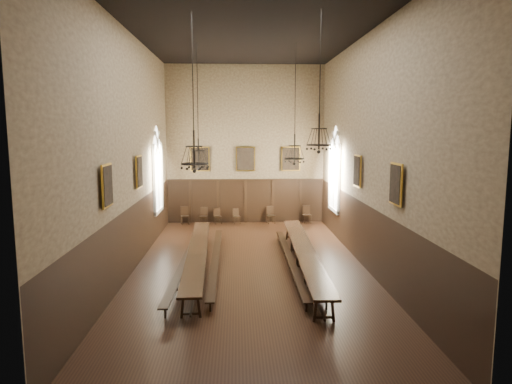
{
  "coord_description": "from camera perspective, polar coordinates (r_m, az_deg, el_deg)",
  "views": [
    {
      "loc": [
        -0.5,
        -17.19,
        5.35
      ],
      "look_at": [
        0.29,
        1.5,
        2.8
      ],
      "focal_mm": 32.0,
      "sensor_mm": 36.0,
      "label": 1
    }
  ],
  "objects": [
    {
      "name": "portrait_right_1",
      "position": [
        14.63,
        17.09,
        0.95
      ],
      "size": [
        0.12,
        1.0,
        1.3
      ],
      "color": "gold",
      "rests_on": "wall_right"
    },
    {
      "name": "wall_back",
      "position": [
        26.22,
        -1.33,
        5.92
      ],
      "size": [
        9.0,
        0.02,
        9.0
      ],
      "primitive_type": "cube",
      "color": "#93815A",
      "rests_on": "ground"
    },
    {
      "name": "portrait_right_0",
      "position": [
        18.9,
        12.56,
        2.58
      ],
      "size": [
        0.12,
        1.0,
        1.3
      ],
      "color": "gold",
      "rests_on": "wall_right"
    },
    {
      "name": "chair_0",
      "position": [
        26.34,
        -8.85,
        -3.36
      ],
      "size": [
        0.53,
        0.53,
        1.01
      ],
      "rotation": [
        0.0,
        0.0,
        0.21
      ],
      "color": "black",
      "rests_on": "floor"
    },
    {
      "name": "chair_1",
      "position": [
        26.26,
        -6.6,
        -3.39
      ],
      "size": [
        0.49,
        0.49,
        0.95
      ],
      "rotation": [
        0.0,
        0.0,
        -0.17
      ],
      "color": "black",
      "rests_on": "floor"
    },
    {
      "name": "portrait_left_0",
      "position": [
        18.67,
        -14.42,
        2.46
      ],
      "size": [
        0.12,
        1.0,
        1.3
      ],
      "color": "gold",
      "rests_on": "wall_left"
    },
    {
      "name": "portrait_back_0",
      "position": [
        26.2,
        -7.03,
        4.11
      ],
      "size": [
        1.1,
        0.12,
        1.4
      ],
      "color": "gold",
      "rests_on": "wall_back"
    },
    {
      "name": "chandelier_back_right",
      "position": [
        19.91,
        4.84,
        5.11
      ],
      "size": [
        0.86,
        0.86,
        5.05
      ],
      "color": "black",
      "rests_on": "ceiling"
    },
    {
      "name": "portrait_back_2",
      "position": [
        26.3,
        4.36,
        4.16
      ],
      "size": [
        1.1,
        0.12,
        1.4
      ],
      "color": "gold",
      "rests_on": "wall_back"
    },
    {
      "name": "table_right",
      "position": [
        17.85,
        6.0,
        -8.3
      ],
      "size": [
        1.07,
        10.79,
        0.84
      ],
      "rotation": [
        0.0,
        0.0,
        -0.03
      ],
      "color": "black",
      "rests_on": "floor"
    },
    {
      "name": "chair_3",
      "position": [
        26.26,
        -2.45,
        -3.41
      ],
      "size": [
        0.48,
        0.48,
        0.86
      ],
      "rotation": [
        0.0,
        0.0,
        0.32
      ],
      "color": "black",
      "rests_on": "floor"
    },
    {
      "name": "portrait_left_1",
      "position": [
        14.32,
        -18.12,
        0.77
      ],
      "size": [
        0.12,
        1.0,
        1.3
      ],
      "color": "gold",
      "rests_on": "wall_left"
    },
    {
      "name": "bench_right_outer",
      "position": [
        18.4,
        7.0,
        -8.28
      ],
      "size": [
        0.93,
        9.73,
        0.44
      ],
      "rotation": [
        0.0,
        0.0,
        -0.07
      ],
      "color": "black",
      "rests_on": "floor"
    },
    {
      "name": "chandelier_front_left",
      "position": [
        14.9,
        -7.74,
        4.72
      ],
      "size": [
        0.87,
        0.87,
        4.9
      ],
      "color": "black",
      "rests_on": "ceiling"
    },
    {
      "name": "window_left",
      "position": [
        23.11,
        -12.22,
        2.76
      ],
      "size": [
        0.2,
        2.2,
        4.6
      ],
      "primitive_type": null,
      "color": "white",
      "rests_on": "wall_left"
    },
    {
      "name": "wainscot_panelling",
      "position": [
        17.68,
        -0.74,
        -5.64
      ],
      "size": [
        9.0,
        18.0,
        2.5
      ],
      "primitive_type": null,
      "color": "black",
      "rests_on": "floor"
    },
    {
      "name": "ceiling",
      "position": [
        17.58,
        -0.78,
        19.79
      ],
      "size": [
        9.0,
        18.0,
        0.02
      ],
      "primitive_type": "cube",
      "color": "black",
      "rests_on": "ground"
    },
    {
      "name": "floor",
      "position": [
        18.01,
        -0.73,
        -9.54
      ],
      "size": [
        9.0,
        18.0,
        0.02
      ],
      "primitive_type": "cube",
      "color": "black",
      "rests_on": "ground"
    },
    {
      "name": "chair_7",
      "position": [
        26.52,
        6.36,
        -3.24
      ],
      "size": [
        0.5,
        0.5,
        1.01
      ],
      "rotation": [
        0.0,
        0.0,
        0.14
      ],
      "color": "black",
      "rests_on": "floor"
    },
    {
      "name": "bench_left_inner",
      "position": [
        18.1,
        -5.08,
        -8.54
      ],
      "size": [
        0.38,
        9.53,
        0.43
      ],
      "rotation": [
        0.0,
        0.0,
        0.01
      ],
      "color": "black",
      "rests_on": "floor"
    },
    {
      "name": "wall_front",
      "position": [
        8.24,
        1.08,
        1.84
      ],
      "size": [
        9.0,
        0.02,
        9.0
      ],
      "primitive_type": "cube",
      "color": "#93815A",
      "rests_on": "ground"
    },
    {
      "name": "wall_right",
      "position": [
        17.92,
        13.86,
        4.83
      ],
      "size": [
        0.02,
        18.0,
        9.0
      ],
      "primitive_type": "cube",
      "color": "#93815A",
      "rests_on": "ground"
    },
    {
      "name": "chair_5",
      "position": [
        26.3,
        1.86,
        -3.31
      ],
      "size": [
        0.52,
        0.52,
        0.97
      ],
      "rotation": [
        0.0,
        0.0,
        0.25
      ],
      "color": "black",
      "rests_on": "floor"
    },
    {
      "name": "table_left",
      "position": [
        17.91,
        -7.3,
        -8.34
      ],
      "size": [
        1.13,
        10.24,
        0.8
      ],
      "rotation": [
        0.0,
        0.0,
        0.04
      ],
      "color": "black",
      "rests_on": "floor"
    },
    {
      "name": "bench_right_inner",
      "position": [
        17.96,
        4.29,
        -8.69
      ],
      "size": [
        0.32,
        9.26,
        0.42
      ],
      "rotation": [
        0.0,
        0.0,
        -0.0
      ],
      "color": "black",
      "rests_on": "floor"
    },
    {
      "name": "window_right",
      "position": [
        23.3,
        9.82,
        2.86
      ],
      "size": [
        0.2,
        2.2,
        4.6
      ],
      "primitive_type": null,
      "color": "white",
      "rests_on": "wall_right"
    },
    {
      "name": "chair_2",
      "position": [
        26.29,
        -4.79,
        -3.4
      ],
      "size": [
        0.5,
        0.5,
        0.89
      ],
      "rotation": [
        0.0,
        0.0,
        0.31
      ],
      "color": "black",
      "rests_on": "floor"
    },
    {
      "name": "chandelier_back_left",
      "position": [
        20.14,
        -7.2,
        4.47
      ],
      "size": [
        0.89,
        0.89,
        5.28
      ],
      "color": "black",
      "rests_on": "ceiling"
    },
    {
      "name": "chandelier_front_right",
      "position": [
        14.54,
        7.88,
        7.02
      ],
      "size": [
        0.79,
        0.79,
        4.26
      ],
      "color": "black",
      "rests_on": "ceiling"
    },
    {
      "name": "wall_left",
      "position": [
        17.67,
        -15.59,
        4.73
      ],
      "size": [
        0.02,
        18.0,
        9.0
      ],
      "primitive_type": "cube",
      "color": "#93815A",
      "rests_on": "ground"
    },
    {
      "name": "bench_left_outer",
      "position": [
        17.91,
        -8.81,
        -8.76
      ],
      "size": [
        0.47,
        9.81,
        0.44
      ],
      "rotation": [
        0.0,
        0.0,
        -0.02
      ],
      "color": "black",
      "rests_on": "floor"
    },
    {
      "name": "portrait_back_1",
      "position": [
        26.13,
        -1.32,
        4.15
      ],
      "size": [
        1.1,
        0.12,
        1.4
      ],
      "color": "gold",
      "rests_on": "wall_back"
    }
  ]
}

